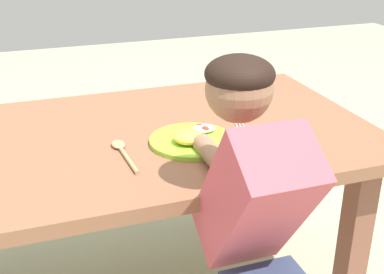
# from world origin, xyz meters

# --- Properties ---
(dining_table) EXTENTS (1.42, 0.84, 0.68)m
(dining_table) POSITION_xyz_m (0.00, 0.00, 0.58)
(dining_table) COLOR #8C5A3E
(dining_table) RESTS_ON ground_plane
(plate) EXTENTS (0.25, 0.25, 0.05)m
(plate) POSITION_xyz_m (0.11, -0.12, 0.69)
(plate) COLOR #8DCC33
(plate) RESTS_ON dining_table
(fork) EXTENTS (0.08, 0.22, 0.01)m
(fork) POSITION_xyz_m (0.27, -0.13, 0.68)
(fork) COLOR silver
(fork) RESTS_ON dining_table
(spoon) EXTENTS (0.04, 0.22, 0.02)m
(spoon) POSITION_xyz_m (-0.10, -0.11, 0.69)
(spoon) COLOR tan
(spoon) RESTS_ON dining_table
(drinking_cup) EXTENTS (0.07, 0.07, 0.08)m
(drinking_cup) POSITION_xyz_m (0.25, -0.33, 0.72)
(drinking_cup) COLOR gold
(drinking_cup) RESTS_ON dining_table
(person) EXTENTS (0.19, 0.52, 1.02)m
(person) POSITION_xyz_m (0.12, -0.55, 0.54)
(person) COLOR #303D5A
(person) RESTS_ON ground_plane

